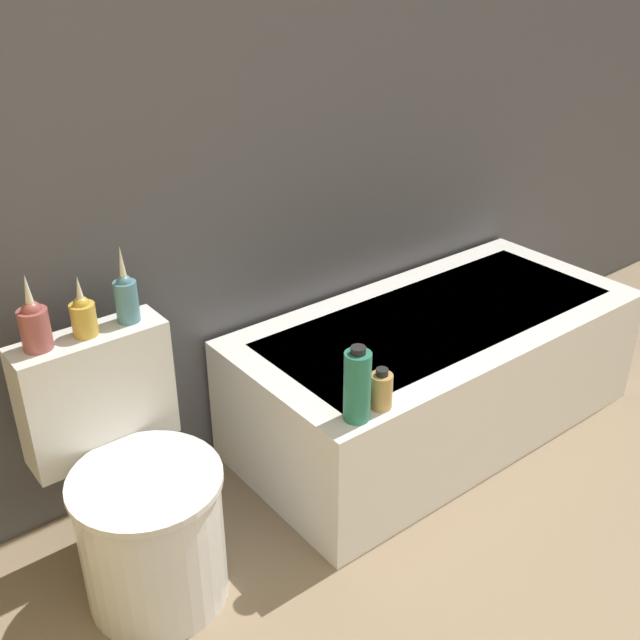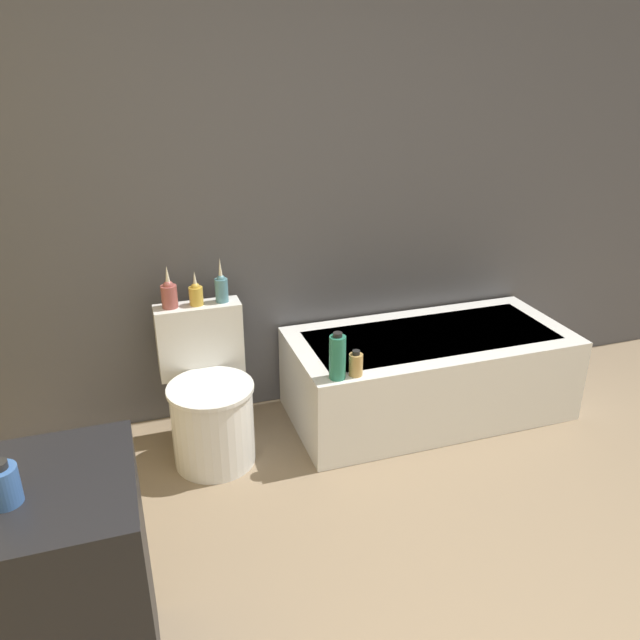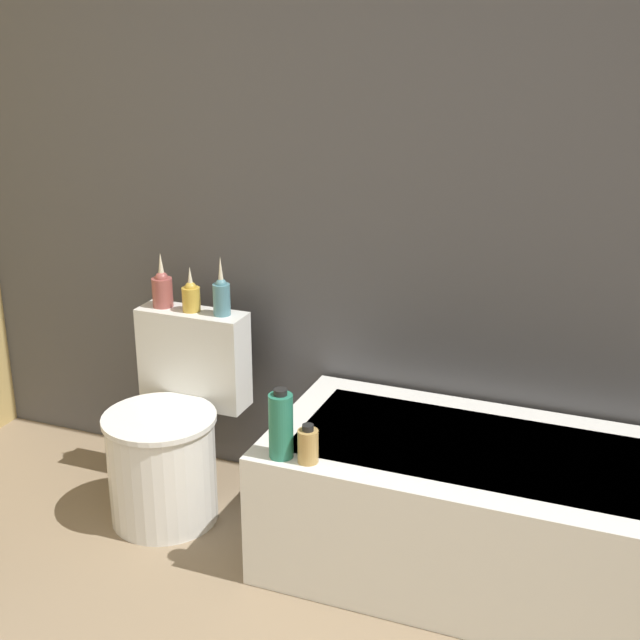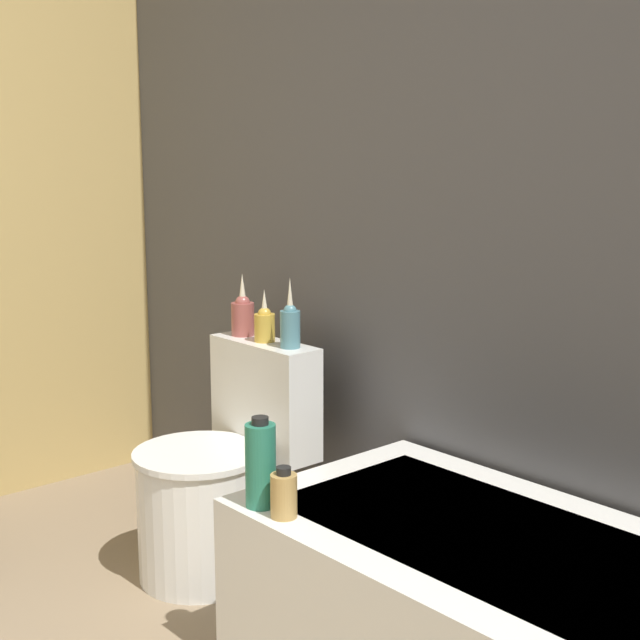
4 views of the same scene
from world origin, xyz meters
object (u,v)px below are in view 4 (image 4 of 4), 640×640
at_px(vase_silver, 265,323).
at_px(toilet, 217,483).
at_px(shampoo_bottle_short, 284,495).
at_px(vase_bronze, 290,324).
at_px(vase_gold, 243,314).
at_px(shampoo_bottle_tall, 261,464).

bearing_deg(vase_silver, toilet, -90.00).
relative_size(vase_silver, shampoo_bottle_short, 1.35).
relative_size(toilet, vase_bronze, 3.26).
xyz_separation_m(toilet, vase_bronze, (0.13, 0.21, 0.53)).
bearing_deg(vase_gold, shampoo_bottle_tall, -33.92).
distance_m(toilet, shampoo_bottle_short, 0.77).
bearing_deg(vase_bronze, toilet, -121.58).
bearing_deg(vase_gold, toilet, -58.75).
distance_m(toilet, vase_silver, 0.55).
bearing_deg(vase_bronze, vase_silver, -178.44).
height_order(toilet, vase_silver, vase_silver).
relative_size(vase_silver, vase_bronze, 0.77).
bearing_deg(vase_bronze, shampoo_bottle_short, -41.08).
distance_m(vase_gold, vase_silver, 0.13).
height_order(vase_gold, shampoo_bottle_tall, vase_gold).
distance_m(vase_silver, shampoo_bottle_short, 0.87).
bearing_deg(shampoo_bottle_short, toilet, 158.49).
distance_m(toilet, vase_gold, 0.58).
bearing_deg(toilet, vase_bronze, 58.42).
relative_size(vase_silver, shampoo_bottle_tall, 0.74).
xyz_separation_m(toilet, shampoo_bottle_short, (0.68, -0.27, 0.24)).
bearing_deg(toilet, vase_silver, 90.00).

